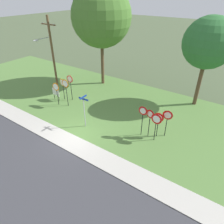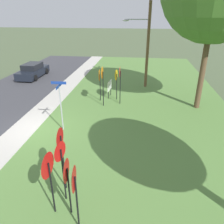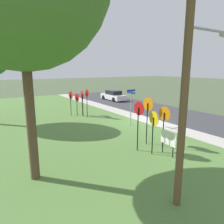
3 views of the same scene
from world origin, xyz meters
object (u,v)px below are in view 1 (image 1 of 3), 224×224
street_name_post (84,109)px  notice_board (56,93)px  stop_sign_near_right (66,87)px  stop_sign_near_left (56,89)px  yield_sign_near_right (156,121)px  yield_sign_center (167,117)px  oak_tree_left (101,17)px  utility_pole (51,50)px  yield_sign_far_left (158,119)px  yield_sign_near_left (150,117)px  stop_sign_far_center (70,82)px  oak_tree_right (209,43)px  stop_sign_far_left (63,85)px  yield_sign_far_right (143,114)px

street_name_post → notice_board: 5.94m
stop_sign_near_right → stop_sign_near_left: bearing=-159.0°
yield_sign_near_right → yield_sign_center: size_ratio=1.01×
oak_tree_left → street_name_post: bearing=-62.4°
utility_pole → yield_sign_center: bearing=-7.7°
utility_pole → oak_tree_left: oak_tree_left is taller
yield_sign_far_left → stop_sign_near_right: bearing=177.4°
stop_sign_near_right → yield_sign_center: (9.73, 0.87, -0.34)m
street_name_post → yield_sign_near_left: bearing=17.5°
stop_sign_near_left → stop_sign_far_center: 1.59m
yield_sign_near_right → oak_tree_left: bearing=148.9°
oak_tree_left → oak_tree_right: bearing=5.1°
stop_sign_near_left → street_name_post: bearing=-20.0°
stop_sign_near_right → stop_sign_far_left: (-1.32, 0.79, -0.38)m
stop_sign_far_left → notice_board: 1.13m
yield_sign_far_right → notice_board: yield_sign_far_right is taller
stop_sign_near_right → yield_sign_far_right: 8.14m
yield_sign_far_right → oak_tree_right: 8.83m
stop_sign_far_left → street_name_post: bearing=-17.4°
yield_sign_near_left → yield_sign_near_right: (0.59, -0.19, -0.03)m
yield_sign_near_left → yield_sign_near_right: bearing=-6.7°
stop_sign_near_right → stop_sign_far_center: bearing=113.8°
stop_sign_far_center → stop_sign_near_left: bearing=-109.1°
yield_sign_far_left → yield_sign_near_left: bearing=-152.2°
stop_sign_far_left → utility_pole: size_ratio=0.30×
yield_sign_far_right → oak_tree_right: bearing=73.9°
stop_sign_far_center → utility_pole: bearing=154.0°
yield_sign_far_left → street_name_post: 5.87m
stop_sign_far_left → notice_board: (-0.51, -0.58, -0.83)m
yield_sign_far_left → street_name_post: bearing=-164.3°
oak_tree_right → notice_board: bearing=-148.8°
yield_sign_far_left → yield_sign_center: 0.67m
oak_tree_left → oak_tree_right: size_ratio=1.29×
yield_sign_near_left → oak_tree_left: bearing=156.4°
yield_sign_far_right → yield_sign_center: yield_sign_far_right is taller
yield_sign_near_right → oak_tree_left: 13.13m
yield_sign_near_right → notice_board: bearing=-178.6°
yield_sign_near_left → utility_pole: bearing=179.9°
yield_sign_center → notice_board: size_ratio=1.84×
yield_sign_far_left → oak_tree_right: 8.35m
stop_sign_near_left → stop_sign_far_left: bearing=103.6°
yield_sign_center → oak_tree_right: (0.49, 6.64, 4.22)m
stop_sign_near_left → yield_sign_center: stop_sign_near_left is taller
stop_sign_far_left → yield_sign_center: bearing=8.8°
stop_sign_far_center → notice_board: bearing=-149.1°
yield_sign_far_right → yield_sign_near_right: bearing=-1.8°
stop_sign_far_center → oak_tree_right: (10.74, 6.38, 3.97)m
stop_sign_near_right → yield_sign_center: stop_sign_near_right is taller
stop_sign_far_left → notice_board: stop_sign_far_left is taller
stop_sign_near_right → yield_sign_far_right: (8.14, -0.07, -0.13)m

